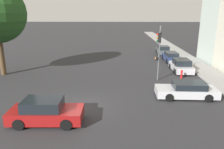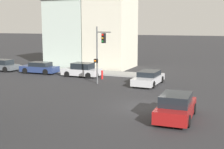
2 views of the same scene
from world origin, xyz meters
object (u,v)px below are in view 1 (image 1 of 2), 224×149
Objects in this scene: fire_hydrant at (182,74)px; parked_car_0 at (181,66)px; traffic_signal at (159,47)px; parked_car_1 at (171,57)px; crossing_car_0 at (46,112)px; parked_car_2 at (163,50)px; crossing_car_1 at (187,90)px.

parked_car_0 is at bearing 76.21° from fire_hydrant.
parked_car_1 is at bearing -97.39° from traffic_signal.
fire_hydrant is (2.68, 1.00, -2.95)m from traffic_signal.
parked_car_1 is (3.44, 9.31, -2.80)m from traffic_signal.
crossing_car_0 is 17.09m from parked_car_0.
parked_car_2 is 4.18× the size of fire_hydrant.
parked_car_0 is 1.07× the size of parked_car_2.
traffic_signal is 1.31× the size of parked_car_0.
crossing_car_0 is at bearing 136.84° from parked_car_0.
traffic_signal reaches higher than crossing_car_1.
fire_hydrant is (10.95, 9.80, -0.24)m from crossing_car_0.
crossing_car_0 is 0.94× the size of crossing_car_1.
fire_hydrant is (-0.67, -2.73, -0.20)m from parked_car_0.
crossing_car_1 is 5.22× the size of fire_hydrant.
traffic_signal is 10.31m from parked_car_1.
fire_hydrant is at bearing -100.02° from crossing_car_1.
crossing_car_1 is 1.17× the size of parked_car_0.
crossing_car_0 is (-8.27, -8.80, -2.71)m from traffic_signal.
parked_car_0 is (1.70, 8.01, 0.07)m from crossing_car_1.
traffic_signal is at bearing 158.45° from parked_car_1.
parked_car_1 is at bearing -1.32° from parked_car_0.
parked_car_2 is 13.69m from fire_hydrant.
crossing_car_0 reaches higher than crossing_car_1.
parked_car_1 is at bearing 84.72° from fire_hydrant.
crossing_car_0 is 1.17× the size of parked_car_2.
crossing_car_1 is 8.19m from parked_car_0.
traffic_signal is 1.40× the size of parked_car_2.
crossing_car_1 is at bearing 167.70° from parked_car_0.
crossing_car_0 is at bearing -138.17° from fire_hydrant.
crossing_car_0 is at bearing 153.75° from parked_car_2.
parked_car_0 reaches higher than crossing_car_1.
crossing_car_0 is at bearing 145.85° from parked_car_1.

